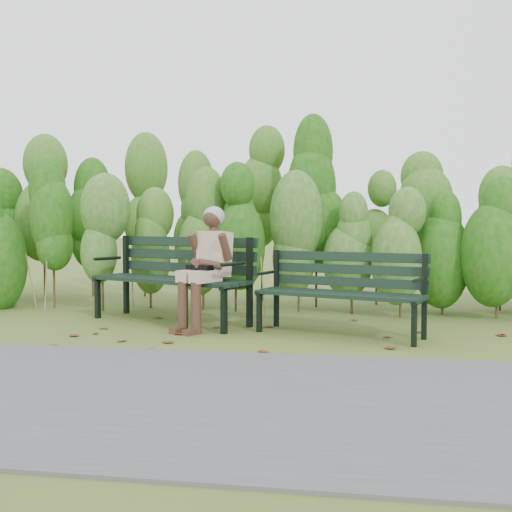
# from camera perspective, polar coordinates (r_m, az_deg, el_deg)

# --- Properties ---
(ground) EXTENTS (80.00, 80.00, 0.00)m
(ground) POSITION_cam_1_polar(r_m,az_deg,el_deg) (5.96, -0.54, -7.39)
(ground) COLOR #4F5D2A
(footpath) EXTENTS (60.00, 2.50, 0.01)m
(footpath) POSITION_cam_1_polar(r_m,az_deg,el_deg) (3.86, -6.19, -13.10)
(footpath) COLOR #474749
(footpath) RESTS_ON ground
(hedge_band) EXTENTS (11.04, 1.67, 2.42)m
(hedge_band) POSITION_cam_1_polar(r_m,az_deg,el_deg) (7.71, 1.79, 4.35)
(hedge_band) COLOR #47381E
(hedge_band) RESTS_ON ground
(leaf_litter) EXTENTS (5.99, 2.05, 0.01)m
(leaf_litter) POSITION_cam_1_polar(r_m,az_deg,el_deg) (5.83, 4.15, -7.60)
(leaf_litter) COLOR brown
(leaf_litter) RESTS_ON ground
(bench_left) EXTENTS (1.97, 1.33, 0.94)m
(bench_left) POSITION_cam_1_polar(r_m,az_deg,el_deg) (6.70, -7.65, -1.47)
(bench_left) COLOR black
(bench_left) RESTS_ON ground
(bench_right) EXTENTS (1.70, 1.03, 0.81)m
(bench_right) POSITION_cam_1_polar(r_m,az_deg,el_deg) (5.92, 8.21, -2.84)
(bench_right) COLOR black
(bench_right) RESTS_ON ground
(seated_woman) EXTENTS (0.58, 0.75, 1.27)m
(seated_woman) POSITION_cam_1_polar(r_m,az_deg,el_deg) (6.17, -4.71, -0.23)
(seated_woman) COLOR beige
(seated_woman) RESTS_ON ground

